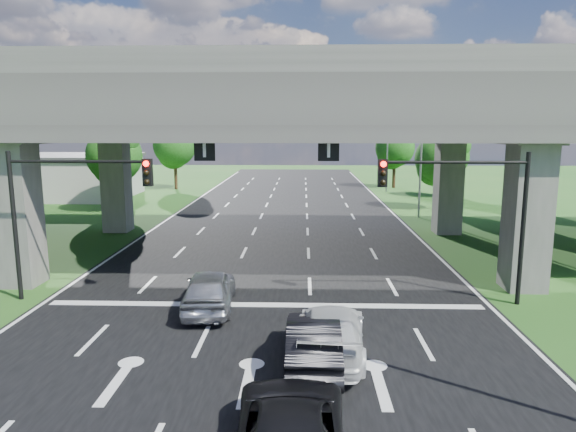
# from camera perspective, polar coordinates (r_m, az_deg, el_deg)

# --- Properties ---
(ground) EXTENTS (160.00, 160.00, 0.00)m
(ground) POSITION_cam_1_polar(r_m,az_deg,el_deg) (17.23, -3.50, -13.84)
(ground) COLOR #1F4F19
(ground) RESTS_ON ground
(road) EXTENTS (18.00, 120.00, 0.03)m
(road) POSITION_cam_1_polar(r_m,az_deg,el_deg) (26.66, -1.56, -5.18)
(road) COLOR black
(road) RESTS_ON ground
(overpass) EXTENTS (80.00, 15.00, 10.00)m
(overpass) POSITION_cam_1_polar(r_m,az_deg,el_deg) (27.77, -1.39, 11.89)
(overpass) COLOR #312F2D
(overpass) RESTS_ON ground
(warehouse) EXTENTS (20.00, 10.00, 4.00)m
(warehouse) POSITION_cam_1_polar(r_m,az_deg,el_deg) (57.90, -26.71, 3.89)
(warehouse) COLOR #9E9E99
(warehouse) RESTS_ON ground
(signal_right) EXTENTS (5.76, 0.54, 6.00)m
(signal_right) POSITION_cam_1_polar(r_m,az_deg,el_deg) (20.83, 19.41, 1.75)
(signal_right) COLOR black
(signal_right) RESTS_ON ground
(signal_left) EXTENTS (5.76, 0.54, 6.00)m
(signal_left) POSITION_cam_1_polar(r_m,az_deg,el_deg) (21.92, -23.46, 1.87)
(signal_left) COLOR black
(signal_left) RESTS_ON ground
(streetlight_far) EXTENTS (3.38, 0.25, 10.00)m
(streetlight_far) POSITION_cam_1_polar(r_m,az_deg,el_deg) (40.65, 14.08, 8.01)
(streetlight_far) COLOR gray
(streetlight_far) RESTS_ON ground
(streetlight_beyond) EXTENTS (3.38, 0.25, 10.00)m
(streetlight_beyond) POSITION_cam_1_polar(r_m,az_deg,el_deg) (56.39, 10.62, 8.55)
(streetlight_beyond) COLOR gray
(streetlight_beyond) RESTS_ON ground
(tree_left_near) EXTENTS (4.50, 4.50, 7.80)m
(tree_left_near) POSITION_cam_1_polar(r_m,az_deg,el_deg) (44.53, -18.71, 6.60)
(tree_left_near) COLOR black
(tree_left_near) RESTS_ON ground
(tree_left_mid) EXTENTS (3.91, 3.90, 6.76)m
(tree_left_mid) POSITION_cam_1_polar(r_m,az_deg,el_deg) (53.10, -18.73, 6.33)
(tree_left_mid) COLOR black
(tree_left_mid) RESTS_ON ground
(tree_left_far) EXTENTS (4.80, 4.80, 8.32)m
(tree_left_far) POSITION_cam_1_polar(r_m,az_deg,el_deg) (59.52, -12.45, 7.86)
(tree_left_far) COLOR black
(tree_left_far) RESTS_ON ground
(tree_right_near) EXTENTS (4.20, 4.20, 7.28)m
(tree_right_near) POSITION_cam_1_polar(r_m,az_deg,el_deg) (45.28, 16.60, 6.34)
(tree_right_near) COLOR black
(tree_right_near) RESTS_ON ground
(tree_right_mid) EXTENTS (3.91, 3.90, 6.76)m
(tree_right_mid) POSITION_cam_1_polar(r_m,az_deg,el_deg) (53.80, 17.53, 6.43)
(tree_right_mid) COLOR black
(tree_right_mid) RESTS_ON ground
(tree_right_far) EXTENTS (4.50, 4.50, 7.80)m
(tree_right_far) POSITION_cam_1_polar(r_m,az_deg,el_deg) (60.68, 11.84, 7.61)
(tree_right_far) COLOR black
(tree_right_far) RESTS_ON ground
(car_silver) EXTENTS (2.16, 4.67, 1.55)m
(car_silver) POSITION_cam_1_polar(r_m,az_deg,el_deg) (20.00, -8.72, -8.07)
(car_silver) COLOR #ACAEB4
(car_silver) RESTS_ON road
(car_dark) EXTENTS (1.54, 4.39, 1.45)m
(car_dark) POSITION_cam_1_polar(r_m,az_deg,el_deg) (15.39, 2.80, -13.76)
(car_dark) COLOR black
(car_dark) RESTS_ON road
(car_white) EXTENTS (2.38, 5.12, 1.45)m
(car_white) POSITION_cam_1_polar(r_m,az_deg,el_deg) (16.10, 4.79, -12.69)
(car_white) COLOR silver
(car_white) RESTS_ON road
(car_trailing) EXTENTS (2.35, 5.04, 1.40)m
(car_trailing) POSITION_cam_1_polar(r_m,az_deg,el_deg) (11.43, 0.25, -22.88)
(car_trailing) COLOR black
(car_trailing) RESTS_ON road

